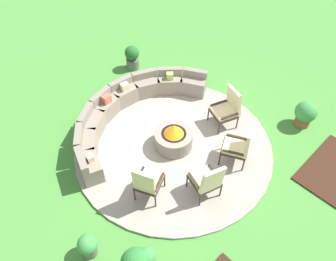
{
  "coord_description": "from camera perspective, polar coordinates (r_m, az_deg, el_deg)",
  "views": [
    {
      "loc": [
        -3.9,
        -3.76,
        6.49
      ],
      "look_at": [
        0.0,
        0.2,
        0.45
      ],
      "focal_mm": 35.38,
      "sensor_mm": 36.0,
      "label": 1
    }
  ],
  "objects": [
    {
      "name": "lounge_chair_front_left",
      "position": [
        7.06,
        -3.59,
        -8.78
      ],
      "size": [
        0.78,
        0.74,
        1.15
      ],
      "rotation": [
        0.0,
        0.0,
        5.15
      ],
      "color": "#2D2319",
      "rests_on": "patio_circle"
    },
    {
      "name": "potted_plant_2",
      "position": [
        6.89,
        -13.62,
        -18.73
      ],
      "size": [
        0.4,
        0.4,
        0.58
      ],
      "color": "#605B56",
      "rests_on": "ground_plane"
    },
    {
      "name": "potted_plant_0",
      "position": [
        6.59,
        -3.65,
        -21.27
      ],
      "size": [
        0.35,
        0.35,
        0.67
      ],
      "color": "#605B56",
      "rests_on": "ground_plane"
    },
    {
      "name": "ground_plane",
      "position": [
        8.45,
        0.95,
        -2.78
      ],
      "size": [
        24.0,
        24.0,
        0.0
      ],
      "primitive_type": "plane",
      "color": "#478C38"
    },
    {
      "name": "lounge_chair_front_right",
      "position": [
        7.15,
        6.78,
        -8.45
      ],
      "size": [
        0.72,
        0.74,
        1.09
      ],
      "rotation": [
        0.0,
        0.0,
        5.99
      ],
      "color": "#2D2319",
      "rests_on": "patio_circle"
    },
    {
      "name": "fire_pit",
      "position": [
        8.2,
        0.98,
        -1.26
      ],
      "size": [
        0.95,
        0.95,
        0.72
      ],
      "color": "gray",
      "rests_on": "patio_circle"
    },
    {
      "name": "potted_plant_1",
      "position": [
        10.7,
        -6.17,
        12.54
      ],
      "size": [
        0.45,
        0.45,
        0.78
      ],
      "color": "#605B56",
      "rests_on": "ground_plane"
    },
    {
      "name": "lounge_chair_back_left",
      "position": [
        7.85,
        12.25,
        -2.48
      ],
      "size": [
        0.77,
        0.8,
        1.11
      ],
      "rotation": [
        0.0,
        0.0,
        6.76
      ],
      "color": "#2D2319",
      "rests_on": "patio_circle"
    },
    {
      "name": "lounge_chair_back_right",
      "position": [
        8.67,
        10.22,
        3.92
      ],
      "size": [
        0.78,
        0.77,
        1.13
      ],
      "rotation": [
        0.0,
        0.0,
        7.5
      ],
      "color": "#2D2319",
      "rests_on": "patio_circle"
    },
    {
      "name": "potted_plant_4",
      "position": [
        9.41,
        22.61,
        2.76
      ],
      "size": [
        0.58,
        0.58,
        0.76
      ],
      "color": "brown",
      "rests_on": "ground_plane"
    },
    {
      "name": "patio_circle",
      "position": [
        8.43,
        0.95,
        -2.65
      ],
      "size": [
        4.97,
        4.97,
        0.06
      ],
      "primitive_type": "cylinder",
      "color": "#9E9384",
      "rests_on": "ground_plane"
    },
    {
      "name": "curved_stone_bench",
      "position": [
        8.97,
        -6.83,
        3.83
      ],
      "size": [
        4.54,
        2.05,
        0.71
      ],
      "color": "gray",
      "rests_on": "patio_circle"
    }
  ]
}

